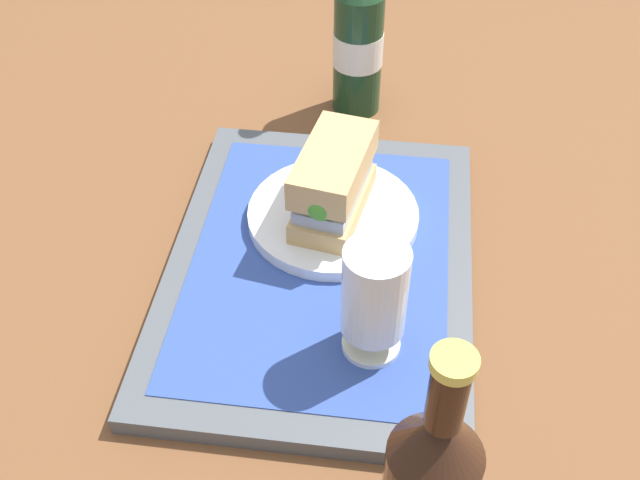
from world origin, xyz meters
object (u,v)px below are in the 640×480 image
at_px(second_bottle, 358,38).
at_px(sandwich, 333,183).
at_px(beer_glass, 374,297).
at_px(plate, 333,215).

bearing_deg(second_bottle, sandwich, -0.58).
bearing_deg(beer_glass, plate, -161.79).
distance_m(plate, sandwich, 0.05).
height_order(plate, beer_glass, beer_glass).
bearing_deg(beer_glass, second_bottle, -172.74).
relative_size(sandwich, beer_glass, 1.11).
height_order(beer_glass, second_bottle, second_bottle).
bearing_deg(plate, sandwich, -10.01).
xyz_separation_m(beer_glass, second_bottle, (-0.43, -0.05, 0.01)).
relative_size(plate, beer_glass, 1.52).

